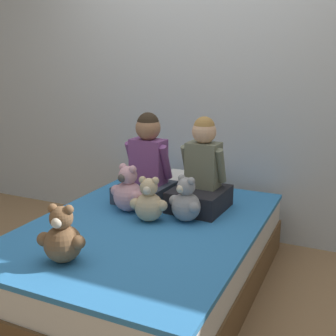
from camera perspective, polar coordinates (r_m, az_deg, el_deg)
ground_plane at (r=2.89m, az=-2.87°, el=-15.64°), size 14.00×14.00×0.00m
wall_behind_bed at (r=3.48m, az=5.29°, el=11.27°), size 8.00×0.06×2.50m
bed at (r=2.78m, az=-2.93°, el=-11.71°), size 1.37×1.89×0.45m
child_on_left at (r=3.05m, az=-2.89°, el=0.35°), size 0.37×0.41×0.64m
child_on_right at (r=2.88m, az=4.55°, el=-1.03°), size 0.37×0.41×0.63m
teddy_bear_held_by_left_child at (r=2.86m, az=-5.43°, el=-3.19°), size 0.27×0.20×0.33m
teddy_bear_held_by_right_child at (r=2.68m, az=2.43°, el=-4.64°), size 0.24×0.19×0.30m
teddy_bear_between_children at (r=2.68m, az=-2.58°, el=-4.70°), size 0.24×0.18×0.29m
teddy_bear_at_foot_of_bed at (r=2.22m, az=-14.12°, el=-9.17°), size 0.25×0.19×0.31m
pillow_at_headboard at (r=3.32m, az=3.11°, el=-2.04°), size 0.45×0.31×0.11m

